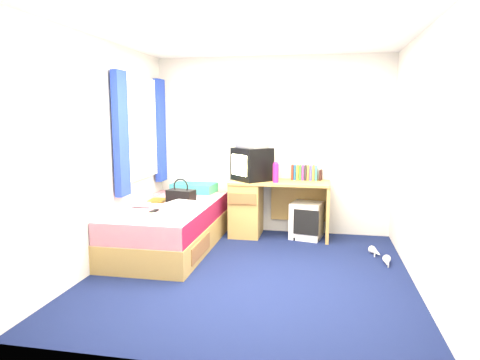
% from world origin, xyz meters
% --- Properties ---
extents(ground, '(3.40, 3.40, 0.00)m').
position_xyz_m(ground, '(0.00, 0.00, 0.00)').
color(ground, '#0C1438').
rests_on(ground, ground).
extents(room_shell, '(3.40, 3.40, 3.40)m').
position_xyz_m(room_shell, '(0.00, 0.00, 1.45)').
color(room_shell, white).
rests_on(room_shell, ground).
extents(bed, '(1.01, 2.00, 0.54)m').
position_xyz_m(bed, '(-1.10, 0.64, 0.27)').
color(bed, tan).
rests_on(bed, ground).
extents(pillow, '(0.62, 0.43, 0.13)m').
position_xyz_m(pillow, '(-1.07, 1.54, 0.60)').
color(pillow, '#1B5BB4').
rests_on(pillow, bed).
extents(desk, '(1.30, 0.55, 0.75)m').
position_xyz_m(desk, '(-0.13, 1.44, 0.41)').
color(desk, tan).
rests_on(desk, ground).
extents(storage_cube, '(0.45, 0.45, 0.48)m').
position_xyz_m(storage_cube, '(0.51, 1.43, 0.24)').
color(storage_cube, white).
rests_on(storage_cube, ground).
extents(crt_tv, '(0.59, 0.59, 0.44)m').
position_xyz_m(crt_tv, '(-0.23, 1.44, 0.97)').
color(crt_tv, black).
rests_on(crt_tv, desk).
extents(vcr, '(0.46, 0.44, 0.07)m').
position_xyz_m(vcr, '(-0.23, 1.44, 1.22)').
color(vcr, '#ACACAE').
rests_on(vcr, crt_tv).
extents(book_row, '(0.34, 0.13, 0.20)m').
position_xyz_m(book_row, '(0.46, 1.60, 0.85)').
color(book_row, maroon).
rests_on(book_row, desk).
extents(picture_frame, '(0.04, 0.12, 0.14)m').
position_xyz_m(picture_frame, '(0.68, 1.63, 0.82)').
color(picture_frame, black).
rests_on(picture_frame, desk).
extents(pink_water_bottle, '(0.08, 0.08, 0.24)m').
position_xyz_m(pink_water_bottle, '(0.11, 1.30, 0.87)').
color(pink_water_bottle, '#C41B77').
rests_on(pink_water_bottle, desk).
extents(aerosol_can, '(0.05, 0.05, 0.16)m').
position_xyz_m(aerosol_can, '(0.02, 1.43, 0.83)').
color(aerosol_can, white).
rests_on(aerosol_can, desk).
extents(handbag, '(0.36, 0.24, 0.30)m').
position_xyz_m(handbag, '(-1.00, 0.79, 0.63)').
color(handbag, black).
rests_on(handbag, bed).
extents(towel, '(0.39, 0.35, 0.11)m').
position_xyz_m(towel, '(-0.81, 0.31, 0.60)').
color(towel, white).
rests_on(towel, bed).
extents(magazine, '(0.23, 0.29, 0.01)m').
position_xyz_m(magazine, '(-1.34, 0.86, 0.55)').
color(magazine, gold).
rests_on(magazine, bed).
extents(water_bottle, '(0.21, 0.09, 0.07)m').
position_xyz_m(water_bottle, '(-1.36, 0.44, 0.58)').
color(water_bottle, silver).
rests_on(water_bottle, bed).
extents(colour_swatch_fan, '(0.22, 0.16, 0.01)m').
position_xyz_m(colour_swatch_fan, '(-1.09, 0.14, 0.55)').
color(colour_swatch_fan, yellow).
rests_on(colour_swatch_fan, bed).
extents(remote_control, '(0.06, 0.16, 0.02)m').
position_xyz_m(remote_control, '(-1.14, 0.25, 0.55)').
color(remote_control, black).
rests_on(remote_control, bed).
extents(window_assembly, '(0.11, 1.42, 1.40)m').
position_xyz_m(window_assembly, '(-1.55, 0.90, 1.42)').
color(window_assembly, silver).
rests_on(window_assembly, room_shell).
extents(white_heels, '(0.21, 0.56, 0.09)m').
position_xyz_m(white_heels, '(1.37, 0.67, 0.04)').
color(white_heels, silver).
rests_on(white_heels, ground).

